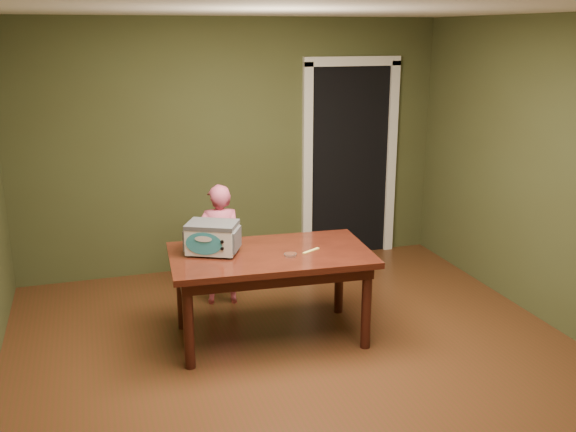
{
  "coord_description": "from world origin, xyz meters",
  "views": [
    {
      "loc": [
        -1.45,
        -3.97,
        2.45
      ],
      "look_at": [
        0.12,
        1.0,
        0.95
      ],
      "focal_mm": 40.0,
      "sensor_mm": 36.0,
      "label": 1
    }
  ],
  "objects": [
    {
      "name": "doorway",
      "position": [
        1.3,
        2.78,
        1.06
      ],
      "size": [
        1.1,
        0.66,
        2.25
      ],
      "color": "black",
      "rests_on": "ground"
    },
    {
      "name": "dining_table",
      "position": [
        -0.12,
        0.71,
        0.65
      ],
      "size": [
        1.66,
        1.01,
        0.75
      ],
      "rotation": [
        0.0,
        0.0,
        -0.07
      ],
      "color": "#35130C",
      "rests_on": "floor"
    },
    {
      "name": "room_shell",
      "position": [
        0.0,
        0.0,
        1.71
      ],
      "size": [
        4.52,
        5.02,
        2.61
      ],
      "color": "#3F4625",
      "rests_on": "ground"
    },
    {
      "name": "floor",
      "position": [
        0.0,
        0.0,
        0.0
      ],
      "size": [
        5.0,
        5.0,
        0.0
      ],
      "primitive_type": "plane",
      "color": "#562A18",
      "rests_on": "ground"
    },
    {
      "name": "baking_pan",
      "position": [
        -0.0,
        0.57,
        0.76
      ],
      "size": [
        0.1,
        0.1,
        0.02
      ],
      "color": "silver",
      "rests_on": "dining_table"
    },
    {
      "name": "child",
      "position": [
        -0.37,
        1.55,
        0.57
      ],
      "size": [
        0.45,
        0.33,
        1.14
      ],
      "primitive_type": "imported",
      "rotation": [
        0.0,
        0.0,
        2.98
      ],
      "color": "#E05C80",
      "rests_on": "floor"
    },
    {
      "name": "toy_oven",
      "position": [
        -0.57,
        0.82,
        0.89
      ],
      "size": [
        0.48,
        0.42,
        0.26
      ],
      "rotation": [
        0.0,
        0.0,
        -0.46
      ],
      "color": "#4C4F54",
      "rests_on": "dining_table"
    },
    {
      "name": "spatula",
      "position": [
        0.19,
        0.63,
        0.75
      ],
      "size": [
        0.17,
        0.11,
        0.01
      ],
      "primitive_type": "cube",
      "rotation": [
        0.0,
        0.0,
        0.51
      ],
      "color": "#F6E36B",
      "rests_on": "dining_table"
    }
  ]
}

